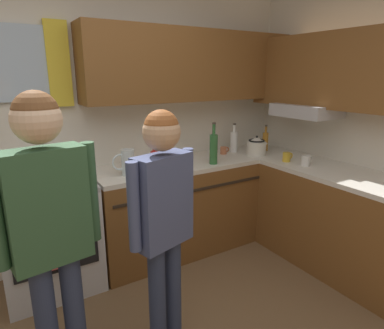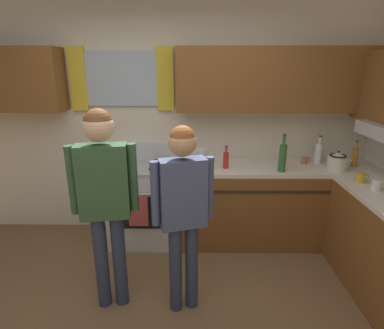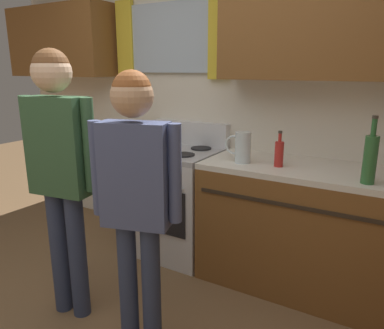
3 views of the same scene
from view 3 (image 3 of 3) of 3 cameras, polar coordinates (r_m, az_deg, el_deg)
name	(u,v)px [view 3 (image 3 of 3)]	position (r m, az deg, el deg)	size (l,w,h in m)	color
back_wall_unit	(228,76)	(3.05, 5.55, 13.51)	(4.60, 0.42, 2.60)	silver
stove_oven	(175,199)	(3.17, -2.67, -5.34)	(0.72, 0.67, 1.10)	silver
bottle_sauce_red	(279,153)	(2.56, 13.31, 1.71)	(0.06, 0.06, 0.25)	red
bottle_wine_green	(370,158)	(2.34, 25.83, 0.90)	(0.08, 0.08, 0.39)	#2D6633
water_pitcher	(242,147)	(2.62, 7.72, 2.67)	(0.19, 0.11, 0.22)	silver
adult_left	(59,157)	(2.31, -19.82, 1.16)	(0.51, 0.22, 1.66)	#2D3856
adult_in_plaid	(136,186)	(1.89, -8.70, -3.32)	(0.47, 0.24, 1.54)	#2D3856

